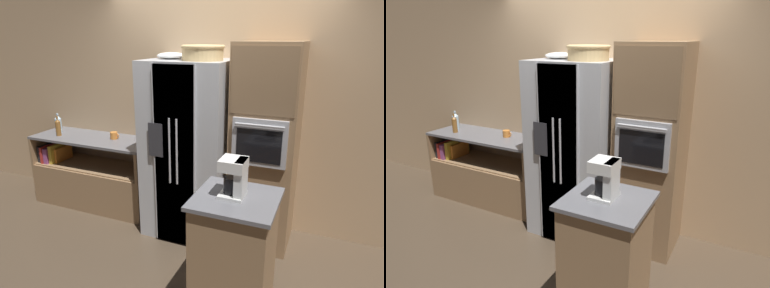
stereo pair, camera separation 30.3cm
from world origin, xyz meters
TOP-DOWN VIEW (x-y plane):
  - ground_plane at (0.00, 0.00)m, footprint 20.00×20.00m
  - wall_back at (0.00, 0.47)m, footprint 12.00×0.06m
  - counter_left at (-1.47, 0.14)m, footprint 1.57×0.58m
  - refrigerator at (-0.13, 0.06)m, footprint 0.86×0.78m
  - wall_oven at (0.64, 0.14)m, footprint 0.61×0.65m
  - island_counter at (0.67, -0.97)m, footprint 0.59×0.58m
  - wicker_basket at (0.04, -0.02)m, footprint 0.41×0.41m
  - fruit_bowl at (-0.34, 0.09)m, footprint 0.30×0.30m
  - bottle_tall at (-1.91, 0.05)m, footprint 0.06×0.06m
  - bottle_short at (-2.02, 0.17)m, footprint 0.08×0.08m
  - mug at (-1.19, 0.20)m, footprint 0.12×0.09m
  - coffee_maker at (0.66, -0.97)m, footprint 0.17×0.19m

SIDE VIEW (x-z plane):
  - ground_plane at x=0.00m, z-range 0.00..0.00m
  - counter_left at x=-1.47m, z-range -0.12..0.76m
  - island_counter at x=0.67m, z-range 0.00..0.99m
  - mug at x=-1.19m, z-range 0.88..0.97m
  - refrigerator at x=-0.13m, z-range 0.00..1.85m
  - bottle_tall at x=-1.91m, z-range 0.87..1.11m
  - bottle_short at x=-2.02m, z-range 0.87..1.12m
  - wall_oven at x=0.64m, z-range 0.00..2.03m
  - coffee_maker at x=0.66m, z-range 1.00..1.28m
  - wall_back at x=0.00m, z-range 0.00..2.80m
  - fruit_bowl at x=-0.34m, z-range 1.85..1.92m
  - wicker_basket at x=0.04m, z-range 1.86..2.00m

